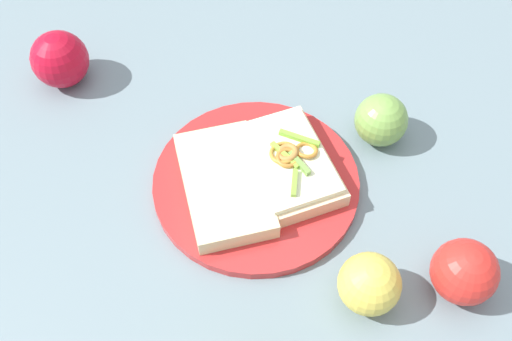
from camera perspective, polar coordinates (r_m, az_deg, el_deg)
ground_plane at (r=0.77m, az=0.00°, el=-1.43°), size 2.00×2.00×0.00m
plate at (r=0.77m, az=0.00°, el=-1.15°), size 0.26×0.26×0.01m
sandwich at (r=0.76m, az=2.99°, el=0.74°), size 0.15×0.18×0.04m
bread_slice_side at (r=0.75m, az=-3.03°, el=-1.29°), size 0.16×0.19×0.02m
apple_0 at (r=0.91m, az=-18.13°, el=10.00°), size 0.11×0.11×0.08m
apple_1 at (r=0.71m, az=19.18°, el=-9.07°), size 0.09×0.09×0.07m
apple_3 at (r=0.68m, az=10.71°, el=-10.54°), size 0.07×0.07×0.07m
apple_4 at (r=0.81m, az=11.79°, el=4.71°), size 0.10×0.10×0.07m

